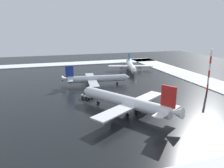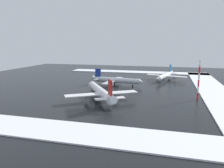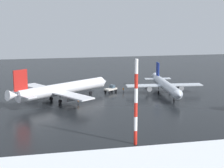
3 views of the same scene
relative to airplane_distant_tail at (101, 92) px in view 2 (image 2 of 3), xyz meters
The scene contains 11 objects.
ground_plane 31.39m from the airplane_distant_tail, ahead, with size 240.00×240.00×0.00m, color black.
snow_bank_far 60.44m from the airplane_distant_tail, 58.94° to the right, with size 152.00×16.00×0.42m, color white.
snow_bank_left 36.09m from the airplane_distant_tail, behind, with size 14.00×116.00×0.42m, color white.
snow_bank_right 98.20m from the airplane_distant_tail, ahead, with size 14.00×116.00×0.42m, color white.
airplane_distant_tail is the anchor object (origin of this frame).
airplane_foreground_jet 66.11m from the airplane_distant_tail, 23.42° to the right, with size 32.51×27.31×9.80m.
airplane_parked_starboard 35.28m from the airplane_distant_tail, ahead, with size 26.58×31.96×9.49m.
pushback_tug 20.24m from the airplane_distant_tail, 27.02° to the left, with size 5.00×4.51×2.50m.
ground_crew_beside_wing 23.64m from the airplane_distant_tail, 20.12° to the left, with size 0.36×0.36×1.71m.
ground_crew_near_tug 7.48m from the airplane_distant_tail, 48.38° to the right, with size 0.36×0.36×1.71m.
antenna_mast 43.47m from the airplane_distant_tail, 73.53° to the right, with size 0.70×0.70×17.70m.
Camera 2 is at (-119.96, -26.94, 24.65)m, focal length 35.00 mm.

